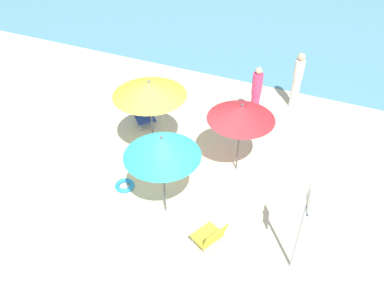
{
  "coord_description": "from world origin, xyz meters",
  "views": [
    {
      "loc": [
        3.11,
        -5.49,
        6.36
      ],
      "look_at": [
        0.26,
        1.0,
        0.7
      ],
      "focal_mm": 36.37,
      "sensor_mm": 36.0,
      "label": 1
    }
  ],
  "objects_px": {
    "umbrella_red": "(241,112)",
    "umbrella_yellow": "(149,89)",
    "umbrella_teal": "(162,147)",
    "warning_sign": "(303,219)",
    "beach_chair_a": "(144,114)",
    "beach_chair_b": "(120,242)",
    "beach_chair_c": "(211,236)",
    "swim_ring": "(125,186)",
    "person_b": "(256,94)",
    "person_a": "(297,80)"
  },
  "relations": [
    {
      "from": "umbrella_teal",
      "to": "beach_chair_b",
      "type": "height_order",
      "value": "umbrella_teal"
    },
    {
      "from": "umbrella_yellow",
      "to": "beach_chair_c",
      "type": "relative_size",
      "value": 2.99
    },
    {
      "from": "umbrella_yellow",
      "to": "beach_chair_a",
      "type": "height_order",
      "value": "umbrella_yellow"
    },
    {
      "from": "swim_ring",
      "to": "beach_chair_a",
      "type": "bearing_deg",
      "value": 108.95
    },
    {
      "from": "beach_chair_c",
      "to": "warning_sign",
      "type": "distance_m",
      "value": 1.84
    },
    {
      "from": "umbrella_teal",
      "to": "beach_chair_a",
      "type": "relative_size",
      "value": 2.62
    },
    {
      "from": "beach_chair_a",
      "to": "beach_chair_b",
      "type": "relative_size",
      "value": 1.12
    },
    {
      "from": "beach_chair_a",
      "to": "warning_sign",
      "type": "distance_m",
      "value": 5.71
    },
    {
      "from": "umbrella_teal",
      "to": "beach_chair_c",
      "type": "xyz_separation_m",
      "value": [
        1.24,
        -0.51,
        -1.4
      ]
    },
    {
      "from": "swim_ring",
      "to": "beach_chair_c",
      "type": "bearing_deg",
      "value": -17.21
    },
    {
      "from": "umbrella_red",
      "to": "umbrella_yellow",
      "type": "distance_m",
      "value": 2.11
    },
    {
      "from": "beach_chair_c",
      "to": "swim_ring",
      "type": "distance_m",
      "value": 2.55
    },
    {
      "from": "warning_sign",
      "to": "beach_chair_a",
      "type": "bearing_deg",
      "value": 137.94
    },
    {
      "from": "umbrella_teal",
      "to": "warning_sign",
      "type": "xyz_separation_m",
      "value": [
        2.79,
        -0.3,
        -0.42
      ]
    },
    {
      "from": "umbrella_teal",
      "to": "umbrella_yellow",
      "type": "bearing_deg",
      "value": 125.41
    },
    {
      "from": "beach_chair_c",
      "to": "person_a",
      "type": "distance_m",
      "value": 5.76
    },
    {
      "from": "umbrella_yellow",
      "to": "umbrella_red",
      "type": "bearing_deg",
      "value": 8.92
    },
    {
      "from": "beach_chair_b",
      "to": "umbrella_yellow",
      "type": "bearing_deg",
      "value": 25.46
    },
    {
      "from": "umbrella_red",
      "to": "beach_chair_c",
      "type": "bearing_deg",
      "value": -83.41
    },
    {
      "from": "warning_sign",
      "to": "umbrella_yellow",
      "type": "bearing_deg",
      "value": 143.99
    },
    {
      "from": "beach_chair_a",
      "to": "beach_chair_b",
      "type": "height_order",
      "value": "beach_chair_b"
    },
    {
      "from": "warning_sign",
      "to": "person_b",
      "type": "bearing_deg",
      "value": 104.71
    },
    {
      "from": "umbrella_teal",
      "to": "swim_ring",
      "type": "distance_m",
      "value": 2.08
    },
    {
      "from": "umbrella_red",
      "to": "beach_chair_b",
      "type": "distance_m",
      "value": 3.68
    },
    {
      "from": "person_b",
      "to": "swim_ring",
      "type": "xyz_separation_m",
      "value": [
        -1.92,
        -3.81,
        -0.79
      ]
    },
    {
      "from": "person_b",
      "to": "beach_chair_b",
      "type": "bearing_deg",
      "value": -46.18
    },
    {
      "from": "beach_chair_a",
      "to": "warning_sign",
      "type": "relative_size",
      "value": 0.38
    },
    {
      "from": "umbrella_red",
      "to": "swim_ring",
      "type": "xyz_separation_m",
      "value": [
        -2.14,
        -1.64,
        -1.59
      ]
    },
    {
      "from": "umbrella_yellow",
      "to": "swim_ring",
      "type": "bearing_deg",
      "value": -92.92
    },
    {
      "from": "umbrella_yellow",
      "to": "beach_chair_c",
      "type": "bearing_deg",
      "value": -41.35
    },
    {
      "from": "umbrella_teal",
      "to": "beach_chair_c",
      "type": "distance_m",
      "value": 1.94
    },
    {
      "from": "umbrella_red",
      "to": "umbrella_yellow",
      "type": "bearing_deg",
      "value": -171.08
    },
    {
      "from": "umbrella_teal",
      "to": "person_b",
      "type": "bearing_deg",
      "value": 79.62
    },
    {
      "from": "umbrella_teal",
      "to": "person_b",
      "type": "height_order",
      "value": "umbrella_teal"
    },
    {
      "from": "beach_chair_a",
      "to": "swim_ring",
      "type": "relative_size",
      "value": 1.73
    },
    {
      "from": "umbrella_yellow",
      "to": "warning_sign",
      "type": "xyz_separation_m",
      "value": [
        3.89,
        -1.86,
        -0.58
      ]
    },
    {
      "from": "umbrella_red",
      "to": "person_a",
      "type": "distance_m",
      "value": 3.48
    },
    {
      "from": "beach_chair_b",
      "to": "swim_ring",
      "type": "bearing_deg",
      "value": 39.21
    },
    {
      "from": "beach_chair_a",
      "to": "umbrella_red",
      "type": "bearing_deg",
      "value": 29.62
    },
    {
      "from": "beach_chair_b",
      "to": "person_a",
      "type": "distance_m",
      "value": 6.84
    },
    {
      "from": "umbrella_red",
      "to": "beach_chair_a",
      "type": "relative_size",
      "value": 2.42
    },
    {
      "from": "umbrella_yellow",
      "to": "umbrella_teal",
      "type": "height_order",
      "value": "umbrella_yellow"
    },
    {
      "from": "umbrella_red",
      "to": "beach_chair_c",
      "type": "height_order",
      "value": "umbrella_red"
    },
    {
      "from": "beach_chair_a",
      "to": "person_b",
      "type": "height_order",
      "value": "person_b"
    },
    {
      "from": "umbrella_yellow",
      "to": "umbrella_teal",
      "type": "xyz_separation_m",
      "value": [
        1.11,
        -1.56,
        -0.15
      ]
    },
    {
      "from": "beach_chair_b",
      "to": "person_b",
      "type": "height_order",
      "value": "person_b"
    },
    {
      "from": "umbrella_red",
      "to": "umbrella_teal",
      "type": "bearing_deg",
      "value": -117.12
    },
    {
      "from": "beach_chair_c",
      "to": "swim_ring",
      "type": "bearing_deg",
      "value": 8.86
    },
    {
      "from": "warning_sign",
      "to": "swim_ring",
      "type": "distance_m",
      "value": 4.2
    },
    {
      "from": "beach_chair_c",
      "to": "beach_chair_a",
      "type": "bearing_deg",
      "value": -18.11
    }
  ]
}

